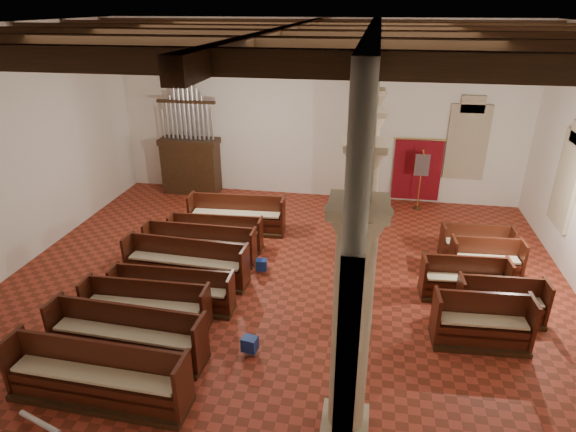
% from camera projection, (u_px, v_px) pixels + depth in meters
% --- Properties ---
extents(floor, '(14.00, 14.00, 0.00)m').
position_uv_depth(floor, '(286.00, 279.00, 12.19)').
color(floor, '#9D3422').
rests_on(floor, ground).
extents(ceiling, '(14.00, 14.00, 0.00)m').
position_uv_depth(ceiling, '(285.00, 25.00, 9.75)').
color(ceiling, black).
rests_on(ceiling, wall_back).
extents(wall_back, '(14.00, 0.02, 6.00)m').
position_uv_depth(wall_back, '(317.00, 112.00, 16.37)').
color(wall_back, white).
rests_on(wall_back, floor).
extents(wall_front, '(14.00, 0.02, 6.00)m').
position_uv_depth(wall_front, '(192.00, 325.00, 5.57)').
color(wall_front, white).
rests_on(wall_front, floor).
extents(wall_left, '(0.02, 12.00, 6.00)m').
position_uv_depth(wall_left, '(12.00, 151.00, 12.10)').
color(wall_left, white).
rests_on(wall_left, floor).
extents(ceiling_beams, '(13.80, 11.80, 0.30)m').
position_uv_depth(ceiling_beams, '(285.00, 34.00, 9.82)').
color(ceiling_beams, '#3B2213').
rests_on(ceiling_beams, wall_back).
extents(arcade, '(0.90, 11.90, 6.00)m').
position_uv_depth(arcade, '(367.00, 146.00, 10.45)').
color(arcade, '#BFAC8E').
rests_on(arcade, floor).
extents(window_right_b, '(0.03, 1.00, 2.20)m').
position_uv_depth(window_right_b, '(568.00, 181.00, 12.42)').
color(window_right_b, '#357860').
rests_on(window_right_b, wall_right).
extents(window_back, '(1.00, 0.03, 2.20)m').
position_uv_depth(window_back, '(467.00, 142.00, 15.87)').
color(window_back, '#357860').
rests_on(window_back, wall_back).
extents(pipe_organ, '(2.10, 0.85, 4.40)m').
position_uv_depth(pipe_organ, '(190.00, 156.00, 17.30)').
color(pipe_organ, '#3B2213').
rests_on(pipe_organ, floor).
extents(lectern, '(0.65, 0.68, 1.33)m').
position_uv_depth(lectern, '(210.00, 178.00, 17.52)').
color(lectern, '#3E2613').
rests_on(lectern, floor).
extents(dossal_curtain, '(1.80, 0.07, 2.17)m').
position_uv_depth(dossal_curtain, '(417.00, 170.00, 16.48)').
color(dossal_curtain, maroon).
rests_on(dossal_curtain, floor).
extents(processional_banner, '(0.47, 0.60, 2.07)m').
position_uv_depth(processional_banner, '(419.00, 188.00, 16.06)').
color(processional_banner, '#3B2213').
rests_on(processional_banner, floor).
extents(hymnal_box_a, '(0.32, 0.28, 0.27)m').
position_uv_depth(hymnal_box_a, '(147.00, 393.00, 8.31)').
color(hymnal_box_a, '#16229A').
rests_on(hymnal_box_a, floor).
extents(hymnal_box_b, '(0.33, 0.29, 0.30)m').
position_uv_depth(hymnal_box_b, '(250.00, 344.00, 9.49)').
color(hymnal_box_b, navy).
rests_on(hymnal_box_b, floor).
extents(hymnal_box_c, '(0.31, 0.26, 0.28)m').
position_uv_depth(hymnal_box_c, '(261.00, 265.00, 12.38)').
color(hymnal_box_c, navy).
rests_on(hymnal_box_c, floor).
extents(tube_heater_a, '(0.90, 0.36, 0.09)m').
position_uv_depth(tube_heater_a, '(40.00, 422.00, 7.83)').
color(tube_heater_a, silver).
rests_on(tube_heater_a, floor).
extents(tube_heater_b, '(0.87, 0.19, 0.09)m').
position_uv_depth(tube_heater_b, '(126.00, 353.00, 9.38)').
color(tube_heater_b, white).
rests_on(tube_heater_b, floor).
extents(nave_pew_0, '(3.27, 0.84, 1.13)m').
position_uv_depth(nave_pew_0, '(98.00, 383.00, 8.34)').
color(nave_pew_0, '#3B2213').
rests_on(nave_pew_0, floor).
extents(nave_pew_1, '(3.17, 0.86, 1.09)m').
position_uv_depth(nave_pew_1, '(128.00, 341.00, 9.40)').
color(nave_pew_1, '#3B2213').
rests_on(nave_pew_1, floor).
extents(nave_pew_2, '(2.76, 0.75, 1.01)m').
position_uv_depth(nave_pew_2, '(147.00, 311.00, 10.35)').
color(nave_pew_2, '#3B2213').
rests_on(nave_pew_2, floor).
extents(nave_pew_3, '(2.82, 0.73, 0.96)m').
position_uv_depth(nave_pew_3, '(173.00, 296.00, 10.93)').
color(nave_pew_3, '#3B2213').
rests_on(nave_pew_3, floor).
extents(nave_pew_4, '(3.16, 0.87, 1.09)m').
position_uv_depth(nave_pew_4, '(186.00, 268.00, 12.00)').
color(nave_pew_4, '#3B2213').
rests_on(nave_pew_4, floor).
extents(nave_pew_5, '(3.04, 0.66, 0.98)m').
position_uv_depth(nave_pew_5, '(200.00, 249.00, 13.01)').
color(nave_pew_5, '#3B2213').
rests_on(nave_pew_5, floor).
extents(nave_pew_6, '(2.67, 0.77, 0.95)m').
position_uv_depth(nave_pew_6, '(216.00, 238.00, 13.64)').
color(nave_pew_6, '#3B2213').
rests_on(nave_pew_6, floor).
extents(nave_pew_7, '(2.92, 0.91, 1.13)m').
position_uv_depth(nave_pew_7, '(237.00, 220.00, 14.61)').
color(nave_pew_7, '#3B2213').
rests_on(nave_pew_7, floor).
extents(aisle_pew_0, '(1.94, 0.85, 1.12)m').
position_uv_depth(aisle_pew_0, '(481.00, 328.00, 9.74)').
color(aisle_pew_0, '#3B2213').
rests_on(aisle_pew_0, floor).
extents(aisle_pew_1, '(1.88, 0.77, 1.00)m').
position_uv_depth(aisle_pew_1, '(500.00, 307.00, 10.51)').
color(aisle_pew_1, '#3B2213').
rests_on(aisle_pew_1, floor).
extents(aisle_pew_2, '(2.02, 0.82, 1.02)m').
position_uv_depth(aisle_pew_2, '(464.00, 285.00, 11.31)').
color(aisle_pew_2, '#3B2213').
rests_on(aisle_pew_2, floor).
extents(aisle_pew_3, '(1.77, 0.80, 1.04)m').
position_uv_depth(aisle_pew_3, '(485.00, 265.00, 12.15)').
color(aisle_pew_3, '#3B2213').
rests_on(aisle_pew_3, floor).
extents(aisle_pew_4, '(1.89, 0.74, 0.96)m').
position_uv_depth(aisle_pew_4, '(475.00, 248.00, 13.05)').
color(aisle_pew_4, '#3B2213').
rests_on(aisle_pew_4, floor).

